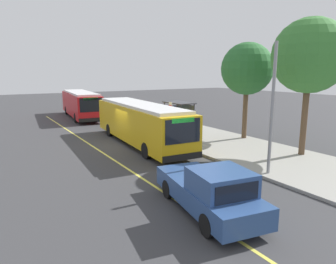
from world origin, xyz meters
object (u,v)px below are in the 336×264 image
object	(u,v)px
transit_bus_main	(140,122)
pickup_truck	(210,191)
transit_bus_second	(81,103)
route_sign_post	(171,115)
pedestrian_commuter	(194,126)
waiting_bench	(180,125)

from	to	relation	value
transit_bus_main	pickup_truck	bearing A→B (deg)	-13.68
transit_bus_second	route_sign_post	size ratio (longest dim) A/B	4.17
route_sign_post	pedestrian_commuter	size ratio (longest dim) A/B	1.66
waiting_bench	route_sign_post	distance (m)	3.56
transit_bus_main	pickup_truck	distance (m)	11.68
transit_bus_second	pickup_truck	world-z (taller)	transit_bus_second
transit_bus_second	waiting_bench	world-z (taller)	transit_bus_second
transit_bus_main	pedestrian_commuter	size ratio (longest dim) A/B	7.36
transit_bus_second	route_sign_post	xyz separation A→B (m)	(15.52, 2.40, 0.34)
pickup_truck	waiting_bench	size ratio (longest dim) A/B	3.53
pedestrian_commuter	pickup_truck	bearing A→B (deg)	-33.53
transit_bus_main	transit_bus_second	bearing A→B (deg)	179.74
transit_bus_main	pedestrian_commuter	bearing A→B (deg)	72.24
pickup_truck	pedestrian_commuter	bearing A→B (deg)	146.47
transit_bus_main	transit_bus_second	size ratio (longest dim) A/B	1.07
route_sign_post	transit_bus_main	bearing A→B (deg)	-94.45
pedestrian_commuter	transit_bus_second	bearing A→B (deg)	-166.94
waiting_bench	pedestrian_commuter	distance (m)	3.50
transit_bus_second	pedestrian_commuter	xyz separation A→B (m)	(16.59, 3.85, -0.50)
pickup_truck	waiting_bench	distance (m)	15.43
pickup_truck	route_sign_post	bearing A→B (deg)	154.84
route_sign_post	pickup_truck	bearing A→B (deg)	-25.16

